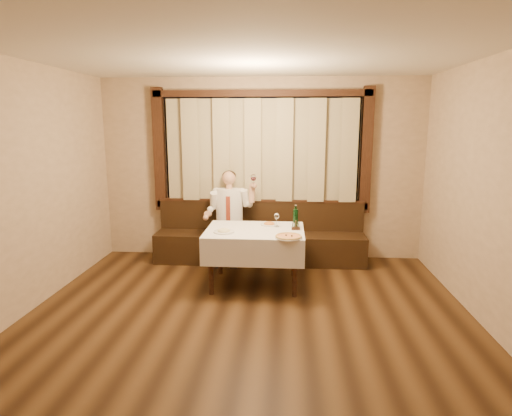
# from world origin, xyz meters

# --- Properties ---
(room) EXTENTS (5.01, 6.01, 2.81)m
(room) POSITION_xyz_m (-0.00, 0.97, 1.50)
(room) COLOR black
(room) RESTS_ON ground
(banquette) EXTENTS (3.20, 0.61, 0.94)m
(banquette) POSITION_xyz_m (0.00, 2.72, 0.31)
(banquette) COLOR black
(banquette) RESTS_ON ground
(dining_table) EXTENTS (1.27, 0.97, 0.76)m
(dining_table) POSITION_xyz_m (0.00, 1.70, 0.65)
(dining_table) COLOR black
(dining_table) RESTS_ON ground
(pizza) EXTENTS (0.34, 0.34, 0.04)m
(pizza) POSITION_xyz_m (0.44, 1.32, 0.77)
(pizza) COLOR white
(pizza) RESTS_ON dining_table
(pasta_red) EXTENTS (0.24, 0.24, 0.08)m
(pasta_red) POSITION_xyz_m (0.18, 1.96, 0.79)
(pasta_red) COLOR white
(pasta_red) RESTS_ON dining_table
(pasta_cream) EXTENTS (0.27, 0.27, 0.09)m
(pasta_cream) POSITION_xyz_m (-0.38, 1.52, 0.79)
(pasta_cream) COLOR white
(pasta_cream) RESTS_ON dining_table
(green_bottle) EXTENTS (0.07, 0.07, 0.31)m
(green_bottle) POSITION_xyz_m (0.53, 1.83, 0.89)
(green_bottle) COLOR #0D4018
(green_bottle) RESTS_ON dining_table
(table_wine_glass) EXTENTS (0.07, 0.07, 0.19)m
(table_wine_glass) POSITION_xyz_m (0.28, 1.86, 0.89)
(table_wine_glass) COLOR white
(table_wine_glass) RESTS_ON dining_table
(cruet_caddy) EXTENTS (0.11, 0.06, 0.12)m
(cruet_caddy) POSITION_xyz_m (0.53, 1.72, 0.80)
(cruet_caddy) COLOR black
(cruet_caddy) RESTS_ON dining_table
(seated_man) EXTENTS (0.77, 0.57, 1.41)m
(seated_man) POSITION_xyz_m (-0.47, 2.63, 0.82)
(seated_man) COLOR black
(seated_man) RESTS_ON ground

